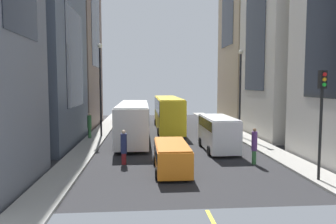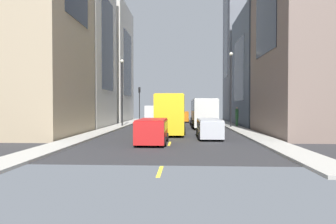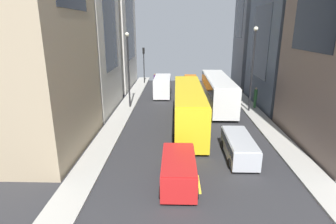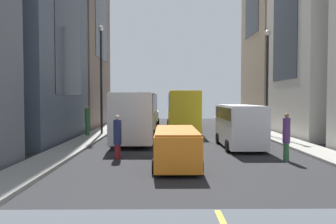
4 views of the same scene
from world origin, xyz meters
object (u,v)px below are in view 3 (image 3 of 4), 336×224
streetcar_yellow (189,104)px  car_orange_2 (191,81)px  city_bus_white (218,89)px  pedestrian_waiting_curb (255,97)px  pedestrian_crossing_near (211,83)px  car_red_0 (179,169)px  traffic_light_near_corner (144,59)px  delivery_van_white (162,85)px  car_silver_1 (239,146)px  pedestrian_walking_far (155,81)px

streetcar_yellow → car_orange_2: 17.09m
city_bus_white → pedestrian_waiting_curb: size_ratio=5.23×
pedestrian_waiting_curb → streetcar_yellow: bearing=-21.2°
city_bus_white → pedestrian_crossing_near: bearing=-92.4°
car_red_0 → traffic_light_near_corner: traffic_light_near_corner is taller
delivery_van_white → pedestrian_crossing_near: 7.76m
traffic_light_near_corner → car_silver_1: bearing=109.9°
delivery_van_white → pedestrian_crossing_near: delivery_van_white is taller
streetcar_yellow → traffic_light_near_corner: size_ratio=2.30×
pedestrian_crossing_near → traffic_light_near_corner: traffic_light_near_corner is taller
streetcar_yellow → car_red_0: size_ratio=2.93×
city_bus_white → delivery_van_white: 8.05m
traffic_light_near_corner → pedestrian_walking_far: bearing=116.7°
delivery_van_white → car_red_0: 21.45m
traffic_light_near_corner → car_red_0: bearing=100.0°
delivery_van_white → pedestrian_waiting_curb: size_ratio=2.40×
car_red_0 → car_silver_1: car_red_0 is taller
city_bus_white → car_silver_1: bearing=88.4°
traffic_light_near_corner → streetcar_yellow: bearing=107.5°
car_red_0 → pedestrian_crossing_near: 25.46m
streetcar_yellow → pedestrian_walking_far: size_ratio=5.58×
car_orange_2 → traffic_light_near_corner: 8.36m
car_red_0 → pedestrian_crossing_near: bearing=-101.1°
city_bus_white → car_silver_1: city_bus_white is taller
pedestrian_crossing_near → streetcar_yellow: bearing=-136.0°
streetcar_yellow → traffic_light_near_corner: 20.75m
pedestrian_walking_far → pedestrian_crossing_near: 8.18m
car_red_0 → car_orange_2: size_ratio=0.91×
city_bus_white → pedestrian_crossing_near: (-0.35, -8.35, -0.88)m
car_orange_2 → pedestrian_crossing_near: pedestrian_crossing_near is taller
traffic_light_near_corner → pedestrian_crossing_near: bearing=155.9°
pedestrian_waiting_curb → car_silver_1: bearing=11.5°
pedestrian_waiting_curb → city_bus_white: bearing=-72.5°
car_red_0 → pedestrian_crossing_near: pedestrian_crossing_near is taller
streetcar_yellow → car_silver_1: (-3.22, 6.28, -1.22)m
pedestrian_walking_far → traffic_light_near_corner: 5.23m
delivery_van_white → traffic_light_near_corner: size_ratio=0.99×
city_bus_white → pedestrian_waiting_curb: bearing=166.1°
pedestrian_waiting_curb → delivery_van_white: bearing=-87.1°
traffic_light_near_corner → pedestrian_waiting_curb: bearing=134.8°
city_bus_white → car_silver_1: 13.15m
city_bus_white → pedestrian_waiting_curb: city_bus_white is taller
streetcar_yellow → delivery_van_white: size_ratio=2.32×
pedestrian_walking_far → pedestrian_crossing_near: pedestrian_walking_far is taller
car_silver_1 → car_red_0: bearing=40.1°
streetcar_yellow → car_orange_2: bearing=-93.7°
car_red_0 → traffic_light_near_corner: size_ratio=0.79×
car_orange_2 → pedestrian_waiting_curb: size_ratio=2.09×
pedestrian_crossing_near → pedestrian_waiting_curb: bearing=-100.0°
car_silver_1 → car_orange_2: 23.39m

